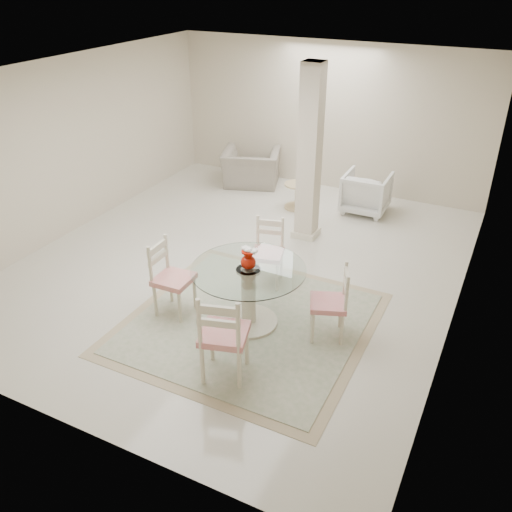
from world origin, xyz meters
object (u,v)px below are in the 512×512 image
at_px(dining_chair_north, 268,247).
at_px(side_table, 297,197).
at_px(dining_table, 249,296).
at_px(recliner_taupe, 251,168).
at_px(dining_chair_south, 222,331).
at_px(dining_chair_east, 334,298).
at_px(red_vase, 248,259).
at_px(column, 310,155).
at_px(armchair_white, 366,193).
at_px(dining_chair_west, 168,272).

height_order(dining_chair_north, side_table, dining_chair_north).
height_order(dining_table, side_table, dining_table).
relative_size(dining_table, recliner_taupe, 1.26).
height_order(dining_table, dining_chair_south, dining_chair_south).
bearing_deg(dining_chair_east, red_vase, -98.84).
xyz_separation_m(column, armchair_white, (0.57, 1.35, -1.00)).
bearing_deg(recliner_taupe, dining_chair_west, 85.36).
distance_m(dining_chair_north, side_table, 2.62).
xyz_separation_m(red_vase, recliner_taupe, (-2.09, 4.16, -0.56)).
distance_m(dining_table, side_table, 3.62).
distance_m(dining_chair_north, armchair_white, 2.96).
relative_size(dining_table, dining_chair_north, 1.31).
distance_m(dining_chair_east, dining_chair_north, 1.43).
relative_size(dining_chair_north, recliner_taupe, 0.96).
bearing_deg(recliner_taupe, dining_chair_north, 101.94).
height_order(dining_table, dining_chair_west, dining_chair_west).
distance_m(dining_chair_east, recliner_taupe, 5.00).
bearing_deg(dining_chair_south, red_vase, -93.93).
height_order(dining_chair_east, dining_chair_west, dining_chair_west).
height_order(dining_table, dining_chair_east, dining_chair_east).
distance_m(dining_chair_south, side_table, 4.66).
bearing_deg(dining_chair_south, dining_chair_east, -138.40).
bearing_deg(dining_table, red_vase, 84.29).
bearing_deg(dining_chair_north, column, 78.02).
height_order(dining_table, dining_chair_north, dining_chair_north).
bearing_deg(armchair_white, dining_chair_north, 79.13).
xyz_separation_m(recliner_taupe, armchair_white, (2.38, -0.25, 0.01)).
relative_size(red_vase, side_table, 0.60).
distance_m(column, dining_chair_west, 2.96).
height_order(red_vase, dining_chair_north, red_vase).
bearing_deg(armchair_white, red_vase, 84.73).
bearing_deg(red_vase, side_table, 103.60).
height_order(dining_chair_west, recliner_taupe, dining_chair_west).
distance_m(column, dining_chair_east, 2.78).
bearing_deg(recliner_taupe, side_table, 133.63).
distance_m(recliner_taupe, side_table, 1.41).
height_order(dining_chair_west, dining_chair_south, dining_chair_south).
bearing_deg(dining_chair_west, column, -16.23).
distance_m(column, dining_chair_south, 3.67).
xyz_separation_m(column, side_table, (-0.57, 0.95, -1.14)).
xyz_separation_m(dining_chair_north, dining_chair_west, (-0.78, -1.19, 0.03)).
bearing_deg(red_vase, recliner_taupe, 116.66).
bearing_deg(column, dining_chair_north, -87.63).
distance_m(recliner_taupe, armchair_white, 2.39).
bearing_deg(dining_chair_north, dining_table, -92.14).
height_order(dining_table, armchair_white, dining_table).
distance_m(dining_chair_east, armchair_white, 3.76).
bearing_deg(armchair_white, side_table, 18.27).
distance_m(dining_chair_east, dining_chair_west, 2.03).
bearing_deg(dining_chair_east, armchair_white, 169.37).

